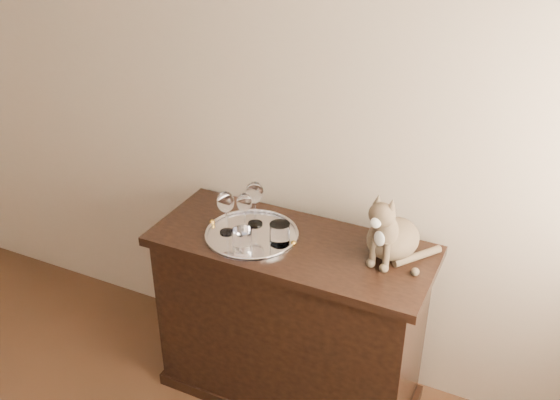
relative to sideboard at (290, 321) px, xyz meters
The scene contains 9 objects.
wall_back 1.15m from the sideboard, 152.68° to the left, with size 4.00×0.10×2.70m, color #C3AC92.
sideboard is the anchor object (origin of this frame).
tray 0.46m from the sideboard, behind, with size 0.40×0.40×0.01m, color silver.
wine_glass_b 0.57m from the sideboard, 165.44° to the left, with size 0.08×0.08×0.21m, color white, non-canonical shape.
wine_glass_c 0.60m from the sideboard, 167.39° to the right, with size 0.07×0.07×0.20m, color silver, non-canonical shape.
wine_glass_d 0.56m from the sideboard, behind, with size 0.07×0.07×0.18m, color silver, non-canonical shape.
tumbler_b 0.52m from the sideboard, 136.35° to the right, with size 0.08×0.08×0.09m, color white.
tumbler_c 0.48m from the sideboard, 126.55° to the right, with size 0.08×0.08×0.10m, color white.
cat 0.71m from the sideboard, 12.41° to the left, with size 0.31×0.29×0.31m, color #48362B, non-canonical shape.
Camera 1 is at (1.51, -0.07, 2.27)m, focal length 40.00 mm.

